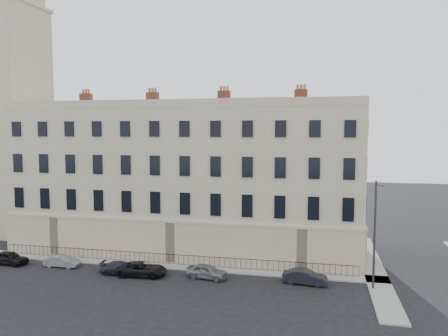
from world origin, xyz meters
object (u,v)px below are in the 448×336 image
at_px(car_a, 9,258).
at_px(streetlamp, 375,230).
at_px(car_b, 62,261).
at_px(car_c, 122,268).
at_px(car_d, 142,269).
at_px(car_f, 305,277).
at_px(car_e, 207,271).

distance_m(car_a, streetlamp, 33.68).
bearing_deg(car_b, car_c, -98.06).
bearing_deg(car_d, car_f, -91.36).
bearing_deg(car_d, car_e, -89.47).
height_order(car_d, streetlamp, streetlamp).
bearing_deg(car_f, streetlamp, -87.30).
bearing_deg(car_d, streetlamp, -93.24).
bearing_deg(car_a, streetlamp, -86.35).
height_order(car_d, car_f, same).
distance_m(car_b, car_d, 8.47).
xyz_separation_m(car_a, car_f, (27.96, 0.54, -0.03)).
xyz_separation_m(car_a, streetlamp, (33.41, 0.25, 4.28)).
bearing_deg(car_b, car_e, -92.37).
distance_m(car_b, streetlamp, 28.37).
relative_size(car_b, car_e, 0.90).
xyz_separation_m(car_a, car_d, (13.80, -0.40, -0.03)).
bearing_deg(car_e, car_f, -77.87).
relative_size(car_a, car_f, 1.01).
bearing_deg(car_b, car_d, -96.92).
distance_m(car_a, car_e, 19.58).
height_order(car_b, car_d, car_d).
distance_m(car_d, car_f, 14.19).
relative_size(car_b, car_c, 0.87).
bearing_deg(car_b, car_f, -91.08).
distance_m(car_f, streetlamp, 6.95).
relative_size(car_a, car_e, 1.02).
distance_m(car_c, car_d, 1.99).
relative_size(car_e, car_f, 0.99).
bearing_deg(car_a, car_b, -82.41).
height_order(car_a, car_c, car_a).
height_order(car_c, car_d, car_d).
bearing_deg(car_c, car_a, 83.12).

